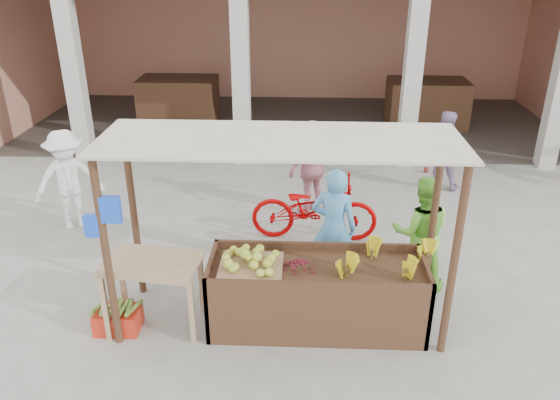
{
  "coord_description": "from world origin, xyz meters",
  "views": [
    {
      "loc": [
        0.3,
        -5.57,
        4.27
      ],
      "look_at": [
        -0.0,
        1.2,
        1.13
      ],
      "focal_mm": 35.0,
      "sensor_mm": 36.0,
      "label": 1
    }
  ],
  "objects_px": {
    "fruit_stall": "(317,296)",
    "red_crate": "(118,320)",
    "vendor_green": "(421,230)",
    "side_table": "(153,272)",
    "vendor_blue": "(334,224)",
    "motorcycle": "(314,208)"
  },
  "relations": [
    {
      "from": "fruit_stall",
      "to": "side_table",
      "type": "bearing_deg",
      "value": -176.87
    },
    {
      "from": "vendor_green",
      "to": "red_crate",
      "type": "bearing_deg",
      "value": 22.36
    },
    {
      "from": "vendor_green",
      "to": "side_table",
      "type": "bearing_deg",
      "value": 22.7
    },
    {
      "from": "red_crate",
      "to": "vendor_green",
      "type": "distance_m",
      "value": 4.05
    },
    {
      "from": "side_table",
      "to": "vendor_green",
      "type": "bearing_deg",
      "value": 24.83
    },
    {
      "from": "motorcycle",
      "to": "fruit_stall",
      "type": "bearing_deg",
      "value": -177.64
    },
    {
      "from": "fruit_stall",
      "to": "red_crate",
      "type": "bearing_deg",
      "value": -174.71
    },
    {
      "from": "red_crate",
      "to": "fruit_stall",
      "type": "bearing_deg",
      "value": 5.02
    },
    {
      "from": "side_table",
      "to": "vendor_blue",
      "type": "relative_size",
      "value": 0.67
    },
    {
      "from": "side_table",
      "to": "red_crate",
      "type": "distance_m",
      "value": 0.78
    },
    {
      "from": "vendor_blue",
      "to": "red_crate",
      "type": "bearing_deg",
      "value": 38.6
    },
    {
      "from": "side_table",
      "to": "vendor_blue",
      "type": "bearing_deg",
      "value": 33.58
    },
    {
      "from": "red_crate",
      "to": "vendor_blue",
      "type": "relative_size",
      "value": 0.29
    },
    {
      "from": "red_crate",
      "to": "side_table",
      "type": "bearing_deg",
      "value": 14.04
    },
    {
      "from": "vendor_blue",
      "to": "vendor_green",
      "type": "xyz_separation_m",
      "value": [
        1.16,
        -0.03,
        -0.05
      ]
    },
    {
      "from": "red_crate",
      "to": "vendor_blue",
      "type": "height_order",
      "value": "vendor_blue"
    },
    {
      "from": "red_crate",
      "to": "vendor_green",
      "type": "bearing_deg",
      "value": 16.6
    },
    {
      "from": "fruit_stall",
      "to": "vendor_blue",
      "type": "bearing_deg",
      "value": 76.3
    },
    {
      "from": "side_table",
      "to": "vendor_blue",
      "type": "xyz_separation_m",
      "value": [
        2.2,
        1.07,
        0.15
      ]
    },
    {
      "from": "side_table",
      "to": "motorcycle",
      "type": "relative_size",
      "value": 0.58
    },
    {
      "from": "side_table",
      "to": "vendor_green",
      "type": "relative_size",
      "value": 0.7
    },
    {
      "from": "fruit_stall",
      "to": "red_crate",
      "type": "xyz_separation_m",
      "value": [
        -2.42,
        -0.22,
        -0.26
      ]
    }
  ]
}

